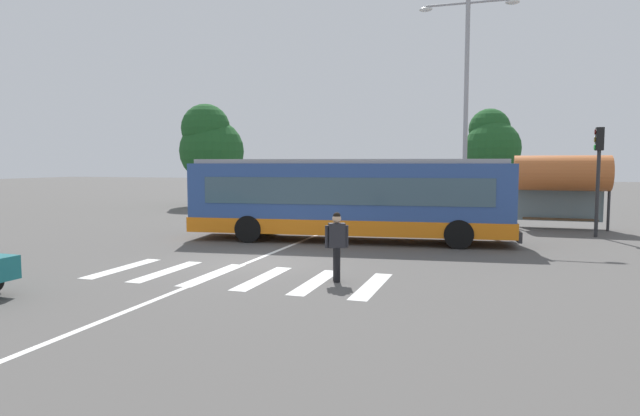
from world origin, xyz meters
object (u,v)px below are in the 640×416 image
Objects in this scene: parked_car_champagne at (296,202)px; parked_car_black at (338,203)px; background_tree_right at (492,143)px; parked_car_white at (253,201)px; pedestrian_crossing_street at (337,243)px; city_transit_bus at (349,199)px; twin_arm_street_lamp at (466,91)px; parked_car_blue at (393,204)px; bus_stop_shelter at (561,174)px; background_tree_left at (210,144)px; parked_car_silver at (443,205)px; traffic_light_far_corner at (599,163)px.

parked_car_champagne is 2.47m from parked_car_black.
parked_car_champagne is 12.86m from background_tree_right.
parked_car_champagne is at bearing -2.23° from parked_car_white.
pedestrian_crossing_street is 0.38× the size of parked_car_white.
city_transit_bus reaches higher than parked_car_white.
parked_car_black is 9.02m from twin_arm_street_lamp.
parked_car_blue is (-1.44, 15.57, -0.20)m from pedestrian_crossing_street.
bus_stop_shelter is at bearing -11.49° from parked_car_black.
parked_car_blue is 8.33m from bus_stop_shelter.
parked_car_black is (2.47, -0.06, 0.00)m from parked_car_champagne.
bus_stop_shelter is 0.39× the size of twin_arm_street_lamp.
city_transit_bus is 1.76× the size of background_tree_left.
parked_car_black is 2.96m from parked_car_blue.
parked_car_white is at bearing -179.22° from parked_car_silver.
parked_car_white is (-8.00, 8.68, -0.82)m from city_transit_bus.
parked_car_silver is at bearing 4.31° from parked_car_blue.
parked_car_black is (-2.85, 8.52, -0.82)m from city_transit_bus.
parked_car_silver is (2.57, 0.19, 0.00)m from parked_car_blue.
pedestrian_crossing_street is at bearing -115.72° from bus_stop_shelter.
city_transit_bus is at bearing -47.37° from parked_car_white.
parked_car_blue is (2.96, 0.12, 0.00)m from parked_car_black.
twin_arm_street_lamp is (-4.07, -0.59, 3.68)m from bus_stop_shelter.
parked_car_silver is 0.72× the size of background_tree_right.
background_tree_left is at bearing -174.28° from background_tree_right.
city_transit_bus is 7.13m from pedestrian_crossing_street.
parked_car_silver is 8.24m from traffic_light_far_corner.
background_tree_left is (-22.54, 9.69, 1.28)m from traffic_light_far_corner.
parked_car_white is 5.15m from parked_car_black.
pedestrian_crossing_street is 14.79m from bus_stop_shelter.
pedestrian_crossing_street is 13.87m from twin_arm_street_lamp.
traffic_light_far_corner reaches higher than parked_car_black.
traffic_light_far_corner is 0.43× the size of twin_arm_street_lamp.
bus_stop_shelter is (7.83, -2.31, 1.65)m from parked_car_blue.
parked_car_white is at bearing -42.53° from background_tree_left.
parked_car_silver is at bearing -16.86° from background_tree_left.
background_tree_left is at bearing 153.90° from parked_car_black.
background_tree_left is (-13.62, 5.10, 3.43)m from parked_car_blue.
background_tree_right reaches higher than parked_car_white.
parked_car_champagne is 0.74× the size of background_tree_right.
parked_car_white is at bearing 178.15° from parked_car_black.
twin_arm_street_lamp is 1.61× the size of background_tree_right.
bus_stop_shelter is at bearing -9.65° from parked_car_champagne.
parked_car_white is 8.11m from parked_car_blue.
bus_stop_shelter reaches higher than parked_car_blue.
parked_car_champagne is (-6.88, 15.51, -0.20)m from pedestrian_crossing_street.
pedestrian_crossing_street is 0.27× the size of background_tree_right.
parked_car_champagne is 0.67× the size of background_tree_left.
parked_car_white is 10.68m from parked_car_silver.
parked_car_champagne is (-5.32, 8.58, -0.82)m from city_transit_bus.
parked_car_white is 0.98× the size of parked_car_champagne.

